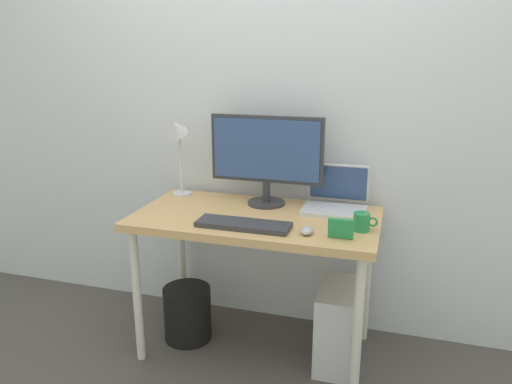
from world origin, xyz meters
TOP-DOWN VIEW (x-y plane):
  - ground_plane at (0.00, 0.00)m, footprint 6.00×6.00m
  - back_wall at (0.00, 0.38)m, footprint 4.40×0.04m
  - desk at (0.00, 0.00)m, footprint 1.21×0.64m
  - monitor at (-0.00, 0.19)m, footprint 0.60×0.20m
  - laptop at (0.37, 0.21)m, footprint 0.32×0.27m
  - desk_lamp at (-0.51, 0.19)m, footprint 0.11×0.16m
  - keyboard at (-0.01, -0.18)m, footprint 0.44×0.14m
  - mouse at (0.29, -0.19)m, footprint 0.06×0.09m
  - coffee_mug at (0.52, -0.07)m, footprint 0.11×0.08m
  - photo_frame at (0.44, -0.20)m, footprint 0.11×0.03m
  - computer_tower at (0.43, 0.00)m, footprint 0.18×0.36m
  - wastebasket at (-0.39, -0.01)m, footprint 0.26×0.26m

SIDE VIEW (x-z plane):
  - ground_plane at x=0.00m, z-range 0.00..0.00m
  - wastebasket at x=-0.39m, z-range 0.00..0.30m
  - computer_tower at x=0.43m, z-range 0.00..0.42m
  - desk at x=0.00m, z-range 0.30..1.06m
  - keyboard at x=-0.01m, z-range 0.76..0.78m
  - mouse at x=0.29m, z-range 0.76..0.79m
  - coffee_mug at x=0.52m, z-range 0.76..0.84m
  - photo_frame at x=0.44m, z-range 0.76..0.85m
  - laptop at x=0.37m, z-range 0.70..0.93m
  - monitor at x=0.00m, z-range 0.79..1.26m
  - desk_lamp at x=-0.51m, z-range 0.85..1.31m
  - back_wall at x=0.00m, z-range 0.00..2.60m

